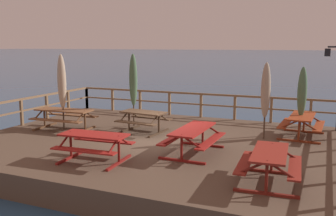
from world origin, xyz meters
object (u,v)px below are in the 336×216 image
Objects in this scene: picnic_table_mid_right at (302,121)px; picnic_table_back_left at (144,117)px; patio_umbrella_short_front at (302,92)px; picnic_table_mid_centre at (270,160)px; lamp_post_hooked at (336,75)px; patio_umbrella_tall_mid_right at (266,91)px; picnic_table_mid_left at (64,115)px; patio_umbrella_tall_front at (62,82)px; patio_umbrella_tall_back_right at (133,80)px; picnic_table_front_right at (193,135)px; picnic_table_back_right at (94,141)px.

picnic_table_back_left is (-5.43, -1.49, -0.01)m from picnic_table_mid_right.
picnic_table_mid_centre is at bearing -93.76° from patio_umbrella_short_front.
lamp_post_hooked reaches higher than patio_umbrella_short_front.
picnic_table_mid_left is at bearing -168.50° from patio_umbrella_tall_mid_right.
lamp_post_hooked is (0.99, 1.42, 1.55)m from picnic_table_mid_right.
picnic_table_mid_left is 10.24m from lamp_post_hooked.
patio_umbrella_tall_front is (-2.99, -0.83, 1.27)m from picnic_table_back_left.
patio_umbrella_tall_mid_right is at bearing -1.44° from patio_umbrella_tall_back_right.
picnic_table_mid_centre is 8.57m from patio_umbrella_tall_front.
picnic_table_mid_right is 6.45m from patio_umbrella_tall_back_right.
patio_umbrella_tall_back_right is at bearing 135.86° from picnic_table_back_left.
picnic_table_front_right is 2.88m from picnic_table_back_right.
picnic_table_back_left is at bearing 14.43° from picnic_table_mid_left.
picnic_table_mid_left is 0.71× the size of lamp_post_hooked.
patio_umbrella_tall_mid_right reaches higher than picnic_table_mid_right.
patio_umbrella_tall_front reaches higher than picnic_table_mid_centre.
picnic_table_mid_left is 4.42m from picnic_table_back_right.
picnic_table_front_right is 2.93m from picnic_table_mid_centre.
picnic_table_mid_centre is at bearing -18.82° from picnic_table_mid_left.
lamp_post_hooked is at bearing 52.32° from patio_umbrella_short_front.
picnic_table_front_right is 4.55m from patio_umbrella_short_front.
picnic_table_back_left is 0.63× the size of patio_umbrella_tall_back_right.
patio_umbrella_tall_mid_right reaches higher than patio_umbrella_short_front.
picnic_table_back_right is at bearing -84.89° from picnic_table_back_left.
patio_umbrella_tall_back_right is (2.15, 1.61, 1.25)m from picnic_table_mid_left.
picnic_table_front_right is 1.12× the size of picnic_table_back_right.
picnic_table_mid_left is 0.92× the size of patio_umbrella_short_front.
picnic_table_front_right is 1.14× the size of picnic_table_mid_centre.
picnic_table_mid_left is 8.76m from patio_umbrella_short_front.
picnic_table_mid_right is at bearing -54.33° from patio_umbrella_short_front.
picnic_table_mid_right is 1.01× the size of picnic_table_back_right.
patio_umbrella_tall_front is (-5.59, 1.07, 1.25)m from picnic_table_front_right.
patio_umbrella_short_front is 0.77× the size of lamp_post_hooked.
picnic_table_mid_right is at bearing 85.61° from picnic_table_mid_centre.
patio_umbrella_tall_back_right is 0.89× the size of lamp_post_hooked.
picnic_table_front_right is 0.69× the size of lamp_post_hooked.
picnic_table_mid_centre is 0.60× the size of lamp_post_hooked.
patio_umbrella_tall_mid_right reaches higher than picnic_table_mid_centre.
picnic_table_back_left and picnic_table_back_right have the same top height.
picnic_table_mid_right is 1.01m from patio_umbrella_short_front.
patio_umbrella_tall_back_right reaches higher than picnic_table_mid_left.
patio_umbrella_tall_mid_right is at bearing 11.97° from patio_umbrella_tall_front.
picnic_table_back_left is 0.68× the size of patio_umbrella_tall_mid_right.
patio_umbrella_tall_front is 1.00× the size of patio_umbrella_tall_back_right.
picnic_table_back_right is at bearing -132.79° from lamp_post_hooked.
picnic_table_mid_centre is at bearing -102.08° from lamp_post_hooked.
patio_umbrella_tall_back_right is 7.58m from lamp_post_hooked.
patio_umbrella_tall_front is at bearing -168.03° from patio_umbrella_tall_mid_right.
picnic_table_back_right is 0.69× the size of patio_umbrella_tall_back_right.
lamp_post_hooked is (2.15, 2.20, 0.45)m from patio_umbrella_tall_mid_right.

